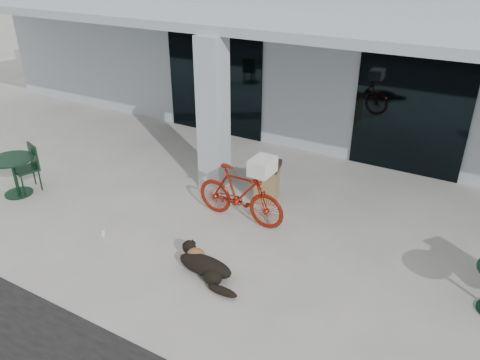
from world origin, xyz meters
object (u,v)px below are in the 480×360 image
Objects in this scene: cafe_chair_near at (26,169)px; trash_receptacle at (267,182)px; dog at (205,265)px; cafe_table_near at (15,177)px; bicycle at (240,194)px.

cafe_chair_near reaches higher than trash_receptacle.
cafe_chair_near reaches higher than dog.
trash_receptacle is at bearing 118.21° from dog.
dog is 1.26× the size of cafe_table_near.
bicycle reaches higher than cafe_chair_near.
trash_receptacle is (0.09, 0.91, -0.12)m from bicycle.
bicycle is at bearing 124.14° from dog.
trash_receptacle is (4.56, 2.31, 0.01)m from cafe_table_near.
dog is 1.30× the size of trash_receptacle.
dog is at bearing -167.41° from bicycle.
cafe_chair_near is (-4.41, -1.16, -0.05)m from bicycle.
bicycle reaches higher than trash_receptacle.
cafe_table_near is (-4.81, 0.27, 0.22)m from dog.
bicycle is at bearing 33.02° from cafe_chair_near.
cafe_chair_near is at bearing 77.40° from cafe_table_near.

